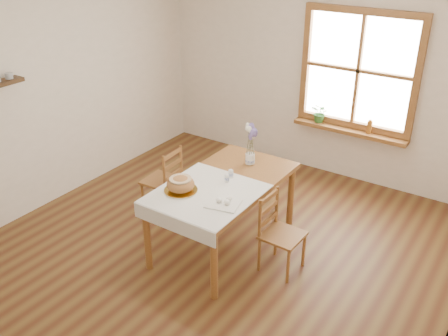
# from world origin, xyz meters

# --- Properties ---
(ground) EXTENTS (5.00, 5.00, 0.00)m
(ground) POSITION_xyz_m (0.00, 0.00, 0.00)
(ground) COLOR brown
(ground) RESTS_ON ground
(room_walls) EXTENTS (4.60, 5.10, 2.65)m
(room_walls) POSITION_xyz_m (0.00, 0.00, 1.71)
(room_walls) COLOR white
(room_walls) RESTS_ON ground
(window) EXTENTS (1.46, 0.08, 1.46)m
(window) POSITION_xyz_m (0.50, 2.47, 1.45)
(window) COLOR #9C5D30
(window) RESTS_ON ground
(window_sill) EXTENTS (1.46, 0.20, 0.05)m
(window_sill) POSITION_xyz_m (0.50, 2.40, 0.69)
(window_sill) COLOR #9C5D30
(window_sill) RESTS_ON ground
(dining_table) EXTENTS (0.90, 1.60, 0.75)m
(dining_table) POSITION_xyz_m (0.00, 0.30, 0.66)
(dining_table) COLOR #9C5D30
(dining_table) RESTS_ON ground
(table_linen) EXTENTS (0.91, 0.99, 0.01)m
(table_linen) POSITION_xyz_m (0.00, -0.00, 0.76)
(table_linen) COLOR white
(table_linen) RESTS_ON dining_table
(chair_left) EXTENTS (0.42, 0.40, 0.81)m
(chair_left) POSITION_xyz_m (-0.98, 0.47, 0.41)
(chair_left) COLOR #9C5D30
(chair_left) RESTS_ON ground
(chair_right) EXTENTS (0.40, 0.38, 0.79)m
(chair_right) POSITION_xyz_m (0.69, 0.28, 0.39)
(chair_right) COLOR #9C5D30
(chair_right) RESTS_ON ground
(bread_plate) EXTENTS (0.39, 0.39, 0.02)m
(bread_plate) POSITION_xyz_m (-0.22, -0.11, 0.77)
(bread_plate) COLOR silver
(bread_plate) RESTS_ON table_linen
(bread_loaf) EXTENTS (0.27, 0.27, 0.15)m
(bread_loaf) POSITION_xyz_m (-0.22, -0.11, 0.85)
(bread_loaf) COLOR #A4643A
(bread_loaf) RESTS_ON bread_plate
(egg_napkin) EXTENTS (0.34, 0.31, 0.01)m
(egg_napkin) POSITION_xyz_m (0.25, -0.08, 0.77)
(egg_napkin) COLOR white
(egg_napkin) RESTS_ON table_linen
(eggs) EXTENTS (0.27, 0.25, 0.05)m
(eggs) POSITION_xyz_m (0.25, -0.08, 0.80)
(eggs) COLOR white
(eggs) RESTS_ON egg_napkin
(salt_shaker) EXTENTS (0.06, 0.06, 0.10)m
(salt_shaker) POSITION_xyz_m (0.02, 0.39, 0.81)
(salt_shaker) COLOR silver
(salt_shaker) RESTS_ON table_linen
(pepper_shaker) EXTENTS (0.06, 0.06, 0.09)m
(pepper_shaker) POSITION_xyz_m (0.04, 0.30, 0.80)
(pepper_shaker) COLOR silver
(pepper_shaker) RESTS_ON table_linen
(flower_vase) EXTENTS (0.13, 0.13, 0.11)m
(flower_vase) POSITION_xyz_m (0.01, 0.78, 0.81)
(flower_vase) COLOR silver
(flower_vase) RESTS_ON dining_table
(lavender_bouquet) EXTENTS (0.18, 0.18, 0.34)m
(lavender_bouquet) POSITION_xyz_m (0.01, 0.78, 1.03)
(lavender_bouquet) COLOR #655393
(lavender_bouquet) RESTS_ON flower_vase
(potted_plant) EXTENTS (0.28, 0.30, 0.19)m
(potted_plant) POSITION_xyz_m (0.09, 2.40, 0.81)
(potted_plant) COLOR #336E2C
(potted_plant) RESTS_ON window_sill
(amber_bottle) EXTENTS (0.06, 0.06, 0.18)m
(amber_bottle) POSITION_xyz_m (0.74, 2.40, 0.80)
(amber_bottle) COLOR #A9631F
(amber_bottle) RESTS_ON window_sill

